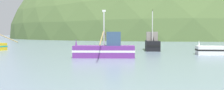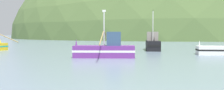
% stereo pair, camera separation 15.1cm
% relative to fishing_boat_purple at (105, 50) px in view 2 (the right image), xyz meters
% --- Properties ---
extents(hill_far_right, '(185.14, 148.11, 96.98)m').
position_rel_fishing_boat_purple_xyz_m(hill_far_right, '(47.21, 125.16, -0.84)').
color(hill_far_right, '#516B38').
rests_on(hill_far_right, ground).
extents(fishing_boat_purple, '(6.54, 11.85, 4.98)m').
position_rel_fishing_boat_purple_xyz_m(fishing_boat_purple, '(0.00, 0.00, 0.00)').
color(fishing_boat_purple, '#6B2D84').
rests_on(fishing_boat_purple, ground).
extents(fishing_boat_black, '(2.76, 7.51, 6.03)m').
position_rel_fishing_boat_purple_xyz_m(fishing_boat_black, '(7.22, 13.27, 0.04)').
color(fishing_boat_black, black).
rests_on(fishing_boat_black, ground).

